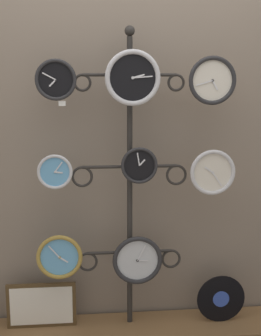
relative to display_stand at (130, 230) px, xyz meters
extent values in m
cube|color=gray|center=(0.00, 0.16, 0.72)|extent=(4.40, 0.04, 2.80)
cube|color=brown|center=(0.00, -0.06, -0.65)|extent=(2.20, 0.36, 0.06)
cylinder|color=#282623|center=(0.00, 0.00, -0.67)|extent=(0.34, 0.34, 0.02)
cylinder|color=#282623|center=(0.00, 0.00, 0.26)|extent=(0.03, 0.03, 1.84)
sphere|color=#282623|center=(0.00, 0.00, 1.21)|extent=(0.06, 0.06, 0.06)
cylinder|color=#282623|center=(-0.14, 0.00, 0.96)|extent=(0.28, 0.02, 0.02)
torus|color=#282623|center=(-0.28, 0.00, 0.92)|extent=(0.11, 0.02, 0.11)
cylinder|color=#282623|center=(0.14, 0.00, 0.96)|extent=(0.28, 0.02, 0.02)
torus|color=#282623|center=(0.28, 0.00, 0.92)|extent=(0.11, 0.02, 0.11)
cylinder|color=#282623|center=(-0.15, 0.00, 0.41)|extent=(0.29, 0.02, 0.02)
torus|color=#282623|center=(-0.29, 0.00, 0.35)|extent=(0.13, 0.02, 0.13)
cylinder|color=#282623|center=(0.15, 0.00, 0.41)|extent=(0.29, 0.02, 0.02)
torus|color=#282623|center=(0.29, 0.00, 0.35)|extent=(0.13, 0.02, 0.13)
cylinder|color=#282623|center=(-0.13, 0.00, -0.14)|extent=(0.27, 0.02, 0.02)
torus|color=#282623|center=(-0.27, 0.00, -0.20)|extent=(0.13, 0.02, 0.13)
cylinder|color=#282623|center=(0.13, 0.00, -0.14)|extent=(0.27, 0.02, 0.02)
torus|color=#282623|center=(0.27, 0.00, -0.20)|extent=(0.13, 0.02, 0.13)
cylinder|color=black|center=(-0.43, -0.07, 0.93)|extent=(0.21, 0.02, 0.21)
torus|color=#262628|center=(-0.43, -0.09, 0.93)|extent=(0.24, 0.02, 0.24)
cylinder|color=#262628|center=(-0.43, -0.09, 0.93)|extent=(0.01, 0.01, 0.01)
cube|color=silver|center=(-0.45, -0.09, 0.91)|extent=(0.04, 0.00, 0.04)
cube|color=silver|center=(-0.47, -0.09, 0.95)|extent=(0.08, 0.00, 0.05)
cylinder|color=black|center=(0.01, -0.11, 0.94)|extent=(0.29, 0.02, 0.29)
torus|color=silver|center=(0.01, -0.12, 0.94)|extent=(0.32, 0.03, 0.32)
cylinder|color=silver|center=(0.01, -0.12, 0.94)|extent=(0.02, 0.01, 0.02)
cube|color=silver|center=(0.04, -0.12, 0.95)|extent=(0.07, 0.00, 0.03)
cube|color=silver|center=(0.06, -0.12, 0.95)|extent=(0.11, 0.00, 0.02)
cylinder|color=silver|center=(0.48, -0.08, 0.93)|extent=(0.26, 0.02, 0.26)
torus|color=#262628|center=(0.48, -0.09, 0.93)|extent=(0.29, 0.03, 0.29)
cylinder|color=#262628|center=(0.48, -0.09, 0.93)|extent=(0.02, 0.01, 0.02)
cube|color=silver|center=(0.49, -0.09, 0.90)|extent=(0.04, 0.00, 0.06)
cube|color=silver|center=(0.43, -0.09, 0.91)|extent=(0.10, 0.00, 0.04)
cylinder|color=#60A8DB|center=(-0.45, -0.07, 0.40)|extent=(0.19, 0.02, 0.19)
torus|color=silver|center=(-0.45, -0.08, 0.40)|extent=(0.21, 0.02, 0.21)
cylinder|color=silver|center=(-0.45, -0.08, 0.40)|extent=(0.01, 0.01, 0.01)
cube|color=silver|center=(-0.43, -0.09, 0.40)|extent=(0.05, 0.00, 0.01)
cube|color=silver|center=(-0.43, -0.09, 0.43)|extent=(0.05, 0.00, 0.06)
cylinder|color=black|center=(0.05, -0.07, 0.43)|extent=(0.20, 0.02, 0.20)
torus|color=#262628|center=(0.05, -0.09, 0.43)|extent=(0.22, 0.02, 0.22)
cylinder|color=#262628|center=(0.05, -0.09, 0.43)|extent=(0.01, 0.01, 0.01)
cube|color=silver|center=(0.07, -0.09, 0.45)|extent=(0.04, 0.00, 0.04)
cube|color=silver|center=(0.04, -0.09, 0.47)|extent=(0.02, 0.00, 0.08)
cylinder|color=silver|center=(0.49, -0.10, 0.38)|extent=(0.25, 0.02, 0.25)
torus|color=silver|center=(0.49, -0.12, 0.38)|extent=(0.28, 0.03, 0.28)
cylinder|color=silver|center=(0.49, -0.11, 0.38)|extent=(0.02, 0.01, 0.02)
cube|color=silver|center=(0.47, -0.12, 0.40)|extent=(0.06, 0.00, 0.04)
cube|color=silver|center=(0.52, -0.12, 0.34)|extent=(0.06, 0.00, 0.09)
cylinder|color=#60A8DB|center=(-0.44, -0.09, -0.12)|extent=(0.25, 0.02, 0.25)
torus|color=#A58438|center=(-0.44, -0.10, -0.12)|extent=(0.28, 0.03, 0.28)
cylinder|color=#A58438|center=(-0.44, -0.10, -0.12)|extent=(0.02, 0.01, 0.02)
cube|color=silver|center=(-0.41, -0.10, -0.14)|extent=(0.06, 0.00, 0.04)
cube|color=silver|center=(-0.47, -0.11, -0.08)|extent=(0.07, 0.00, 0.08)
cylinder|color=silver|center=(0.04, -0.07, -0.17)|extent=(0.28, 0.02, 0.28)
torus|color=#262628|center=(0.04, -0.09, -0.17)|extent=(0.31, 0.03, 0.31)
cylinder|color=#262628|center=(0.04, -0.09, -0.17)|extent=(0.02, 0.01, 0.02)
cube|color=silver|center=(0.07, -0.09, -0.17)|extent=(0.07, 0.00, 0.01)
cube|color=silver|center=(0.07, -0.09, -0.12)|extent=(0.06, 0.00, 0.10)
cylinder|color=black|center=(0.59, -0.06, -0.46)|extent=(0.32, 0.01, 0.32)
cylinder|color=#334FB2|center=(0.59, -0.06, -0.46)|extent=(0.11, 0.00, 0.11)
cube|color=#4C381E|center=(-0.56, -0.01, -0.47)|extent=(0.43, 0.02, 0.29)
cube|color=white|center=(-0.56, -0.02, -0.47)|extent=(0.39, 0.00, 0.25)
cube|color=white|center=(-0.40, -0.08, 0.80)|extent=(0.04, 0.00, 0.03)
camera|label=1|loc=(-0.27, -2.81, 0.92)|focal=50.00mm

